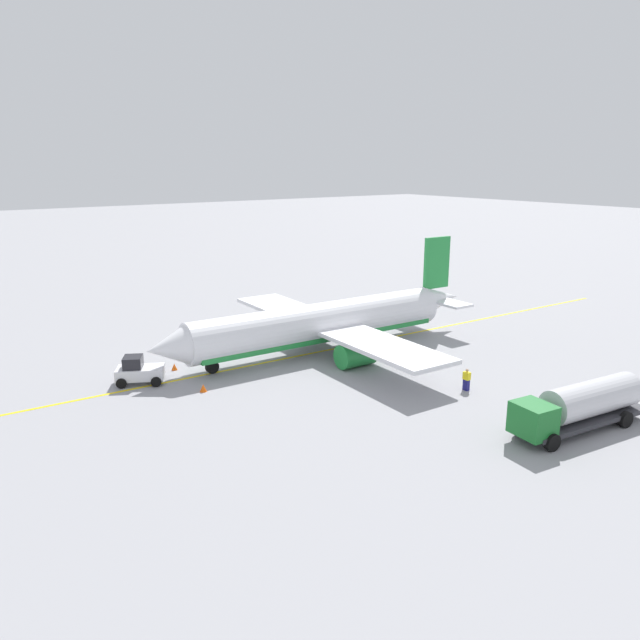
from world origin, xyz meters
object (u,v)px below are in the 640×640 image
Objects in this scene: refueling_worker at (466,380)px; safety_cone_wingtip at (174,367)px; safety_cone_nose at (203,388)px; airplane at (325,323)px; fuel_tanker at (580,405)px; pushback_tug at (139,371)px.

safety_cone_wingtip is at bearing -46.72° from refueling_worker.
safety_cone_wingtip is at bearing -91.53° from safety_cone_nose.
airplane is 56.50× the size of safety_cone_nose.
fuel_tanker is 18.64× the size of safety_cone_nose.
pushback_tug is 3.78m from safety_cone_wingtip.
airplane is 19.54× the size of refueling_worker.
safety_cone_nose is (-3.29, 4.62, -0.71)m from pushback_tug.
refueling_worker is 23.78m from safety_cone_wingtip.
pushback_tug is 25.38m from refueling_worker.
refueling_worker is (-19.75, 15.95, -0.19)m from pushback_tug.
pushback_tug is at bearing -38.93° from refueling_worker.
pushback_tug is 7.42× the size of safety_cone_wingtip.
airplane is 14.04m from safety_cone_nose.
pushback_tug is at bearing -51.07° from fuel_tanker.
airplane is 3.03× the size of fuel_tanker.
fuel_tanker is 9.11m from refueling_worker.
pushback_tug is at bearing -5.51° from airplane.
fuel_tanker reaches higher than pushback_tug.
pushback_tug is 6.96× the size of safety_cone_nose.
airplane is 23.64m from fuel_tanker.
fuel_tanker is at bearing 129.67° from safety_cone_nose.
airplane is 16.97m from pushback_tug.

